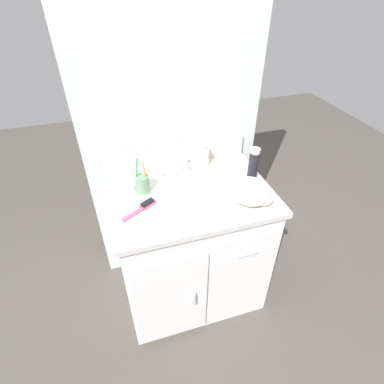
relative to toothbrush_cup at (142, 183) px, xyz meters
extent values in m
plane|color=#4C4742|center=(0.23, -0.07, -0.86)|extent=(6.00, 6.00, 0.00)
cube|color=silver|center=(0.23, 0.28, 0.24)|extent=(1.00, 0.08, 2.20)
cube|color=white|center=(0.23, -0.07, -0.47)|extent=(0.79, 0.56, 0.78)
cube|color=white|center=(0.04, -0.36, -0.51)|extent=(0.38, 0.02, 0.62)
cube|color=white|center=(0.42, -0.36, -0.25)|extent=(0.35, 0.02, 0.19)
cube|color=silver|center=(0.15, -0.38, -0.51)|extent=(0.02, 0.02, 0.09)
cube|color=silver|center=(0.42, -0.38, -0.25)|extent=(0.10, 0.02, 0.01)
cube|color=silver|center=(0.23, -0.07, -0.07)|extent=(0.82, 0.60, 0.03)
ellipsoid|color=beige|center=(0.23, -0.07, -0.12)|extent=(0.38, 0.29, 0.14)
cylinder|color=silver|center=(0.23, -0.07, -0.19)|extent=(0.03, 0.03, 0.01)
cube|color=silver|center=(0.23, 0.22, 0.01)|extent=(0.82, 0.02, 0.12)
cube|color=silver|center=(0.23, 0.10, -0.04)|extent=(0.09, 0.06, 0.02)
cylinder|color=silver|center=(0.23, 0.10, 0.01)|extent=(0.02, 0.02, 0.08)
cylinder|color=silver|center=(0.23, 0.07, 0.05)|extent=(0.02, 0.06, 0.02)
sphere|color=silver|center=(0.23, 0.11, 0.07)|extent=(0.03, 0.03, 0.03)
cylinder|color=gray|center=(0.00, 0.00, -0.01)|extent=(0.07, 0.07, 0.09)
cylinder|color=orange|center=(0.02, -0.01, 0.04)|extent=(0.02, 0.01, 0.17)
cube|color=white|center=(0.03, -0.01, 0.12)|extent=(0.01, 0.02, 0.03)
cylinder|color=green|center=(-0.02, 0.01, 0.05)|extent=(0.03, 0.02, 0.19)
cube|color=white|center=(-0.04, 0.01, 0.14)|extent=(0.02, 0.02, 0.03)
cylinder|color=beige|center=(0.36, 0.14, 0.01)|extent=(0.06, 0.06, 0.12)
cylinder|color=silver|center=(0.36, 0.14, 0.08)|extent=(0.03, 0.03, 0.03)
cylinder|color=silver|center=(0.36, 0.12, 0.09)|extent=(0.01, 0.04, 0.01)
cylinder|color=black|center=(0.57, -0.07, 0.03)|extent=(0.05, 0.05, 0.16)
cylinder|color=white|center=(0.57, -0.07, 0.12)|extent=(0.05, 0.05, 0.02)
cube|color=#C1517F|center=(-0.08, -0.17, -0.05)|extent=(0.11, 0.07, 0.01)
cube|color=#C1517F|center=(0.00, -0.12, -0.04)|extent=(0.08, 0.07, 0.02)
cube|color=black|center=(0.00, -0.12, -0.03)|extent=(0.07, 0.06, 0.01)
ellipsoid|color=beige|center=(0.48, -0.21, 0.00)|extent=(0.20, 0.21, 0.10)
ellipsoid|color=silver|center=(0.53, -0.24, -0.02)|extent=(0.12, 0.15, 0.07)
camera|label=1|loc=(-0.12, -1.22, 0.87)|focal=28.00mm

